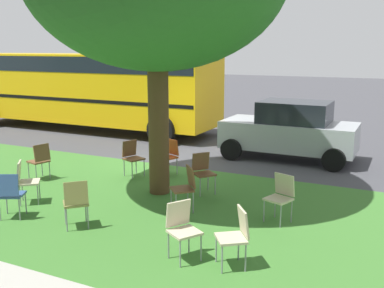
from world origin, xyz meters
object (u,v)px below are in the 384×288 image
at_px(chair_7, 40,159).
at_px(chair_10, 236,233).
at_px(chair_6, 25,179).
at_px(chair_3, 186,185).
at_px(chair_5, 76,200).
at_px(chair_0, 132,155).
at_px(chair_1, 10,192).
at_px(chair_2, 203,170).
at_px(parked_car, 290,130).
at_px(chair_8, 169,154).
at_px(school_bus, 86,84).
at_px(chair_9, 182,226).
at_px(chair_4, 281,194).

relative_size(chair_7, chair_10, 1.00).
distance_m(chair_6, chair_10, 4.84).
relative_size(chair_3, chair_5, 1.00).
xyz_separation_m(chair_0, chair_1, (0.42, 3.40, 0.00)).
bearing_deg(chair_3, chair_7, -5.14).
distance_m(chair_2, chair_10, 3.43).
bearing_deg(parked_car, chair_0, 48.32).
bearing_deg(chair_8, school_bus, -35.55).
relative_size(chair_7, chair_8, 1.00).
relative_size(chair_3, chair_7, 1.00).
bearing_deg(chair_0, chair_9, 132.40).
distance_m(chair_6, school_bus, 8.69).
bearing_deg(chair_2, chair_5, 67.40).
bearing_deg(chair_8, chair_0, 35.74).
bearing_deg(chair_4, chair_3, 8.07).
bearing_deg(chair_7, parked_car, -136.03).
relative_size(chair_5, chair_8, 1.00).
height_order(chair_2, chair_7, same).
relative_size(chair_2, chair_7, 1.00).
bearing_deg(chair_6, chair_8, -116.38).
relative_size(chair_1, chair_2, 1.00).
distance_m(chair_4, chair_10, 1.99).
bearing_deg(chair_2, chair_7, 11.43).
xyz_separation_m(chair_6, school_bus, (4.35, -7.42, 1.24)).
distance_m(parked_car, school_bus, 8.40).
xyz_separation_m(chair_0, parked_car, (-3.06, -3.44, 0.32)).
relative_size(chair_2, parked_car, 0.24).
bearing_deg(chair_1, chair_3, -146.60).
bearing_deg(school_bus, chair_6, 120.36).
xyz_separation_m(chair_2, chair_3, (-0.16, 1.16, 0.00)).
bearing_deg(chair_8, chair_1, 73.42).
height_order(chair_3, chair_6, same).
distance_m(chair_7, chair_8, 3.11).
height_order(chair_1, parked_car, parked_car).
relative_size(chair_0, chair_4, 1.00).
height_order(chair_8, school_bus, school_bus).
distance_m(chair_5, chair_8, 3.78).
height_order(chair_4, chair_8, same).
xyz_separation_m(chair_4, chair_7, (5.88, -0.11, 0.00)).
bearing_deg(parked_car, chair_7, 43.97).
xyz_separation_m(chair_0, chair_4, (-4.08, 1.36, 0.00)).
xyz_separation_m(chair_6, chair_8, (-1.58, -3.19, 0.00)).
bearing_deg(chair_7, chair_3, 174.86).
height_order(chair_9, parked_car, parked_car).
height_order(chair_0, chair_9, same).
bearing_deg(chair_7, chair_2, -168.57).
height_order(chair_1, school_bus, school_bus).
relative_size(chair_6, chair_8, 1.00).
distance_m(chair_3, chair_10, 2.41).
xyz_separation_m(chair_4, chair_9, (0.94, 2.09, 0.00)).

